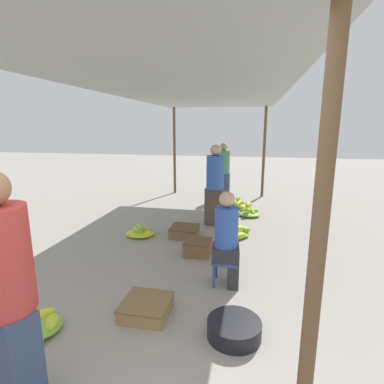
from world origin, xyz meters
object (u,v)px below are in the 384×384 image
(vendor_foreground, at_px, (6,296))
(crate_mid, at_px, (146,307))
(banana_pile_right_0, at_px, (249,212))
(basin_black, at_px, (234,329))
(shopper_walking_mid, at_px, (223,170))
(vendor_seated, at_px, (227,238))
(stool, at_px, (225,264))
(banana_pile_left_0, at_px, (34,327))
(banana_pile_right_1, at_px, (239,232))
(crate_near, at_px, (198,247))
(banana_pile_right_2, at_px, (238,204))
(crate_far, at_px, (185,231))
(banana_pile_left_1, at_px, (141,232))
(shopper_walking_far, at_px, (215,184))

(vendor_foreground, bearing_deg, crate_mid, 68.57)
(banana_pile_right_0, bearing_deg, basin_black, -91.13)
(crate_mid, distance_m, shopper_walking_mid, 5.65)
(vendor_foreground, distance_m, vendor_seated, 2.50)
(banana_pile_right_0, xyz_separation_m, crate_mid, (-1.06, -4.06, -0.01))
(stool, height_order, vendor_seated, vendor_seated)
(banana_pile_left_0, relative_size, banana_pile_right_1, 1.13)
(vendor_seated, height_order, crate_near, vendor_seated)
(vendor_seated, xyz_separation_m, banana_pile_left_0, (-1.82, -1.35, -0.58))
(banana_pile_left_0, bearing_deg, banana_pile_right_2, 71.54)
(crate_near, bearing_deg, basin_black, -69.49)
(vendor_seated, distance_m, banana_pile_right_2, 4.03)
(banana_pile_right_1, relative_size, crate_far, 0.98)
(banana_pile_right_2, bearing_deg, vendor_seated, -89.49)
(vendor_seated, height_order, banana_pile_left_1, vendor_seated)
(vendor_seated, bearing_deg, crate_mid, -133.94)
(crate_near, bearing_deg, vendor_seated, -58.23)
(crate_near, relative_size, crate_mid, 0.83)
(vendor_seated, bearing_deg, banana_pile_right_1, 87.31)
(banana_pile_right_1, xyz_separation_m, crate_mid, (-0.89, -2.61, -0.01))
(stool, bearing_deg, basin_black, -79.76)
(banana_pile_right_1, relative_size, banana_pile_right_2, 0.82)
(banana_pile_right_2, bearing_deg, shopper_walking_far, -104.98)
(crate_mid, bearing_deg, vendor_foreground, -111.43)
(stool, bearing_deg, vendor_foreground, -121.41)
(stool, relative_size, banana_pile_right_0, 0.67)
(crate_mid, bearing_deg, banana_pile_left_0, -153.11)
(crate_near, bearing_deg, crate_far, 117.71)
(vendor_seated, relative_size, crate_mid, 2.41)
(basin_black, height_order, banana_pile_left_0, basin_black)
(banana_pile_right_2, height_order, crate_far, banana_pile_right_2)
(banana_pile_left_0, bearing_deg, basin_black, 9.77)
(crate_mid, bearing_deg, banana_pile_left_1, 112.41)
(vendor_seated, xyz_separation_m, banana_pile_left_1, (-1.76, 1.47, -0.56))
(stool, xyz_separation_m, basin_black, (0.18, -1.01, -0.20))
(crate_near, height_order, crate_mid, crate_near)
(vendor_seated, relative_size, crate_far, 2.42)
(basin_black, distance_m, crate_near, 2.00)
(basin_black, relative_size, crate_far, 1.04)
(vendor_seated, distance_m, shopper_walking_far, 2.45)
(banana_pile_left_1, height_order, banana_pile_right_2, banana_pile_right_2)
(vendor_foreground, height_order, banana_pile_right_2, vendor_foreground)
(vendor_foreground, distance_m, stool, 2.56)
(basin_black, bearing_deg, crate_mid, 170.05)
(basin_black, distance_m, crate_mid, 0.99)
(stool, height_order, banana_pile_right_1, stool)
(banana_pile_right_2, xyz_separation_m, crate_mid, (-0.77, -4.83, 0.00))
(vendor_seated, distance_m, crate_far, 1.96)
(banana_pile_left_1, xyz_separation_m, shopper_walking_far, (1.30, 0.92, 0.80))
(vendor_seated, distance_m, banana_pile_right_0, 3.28)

